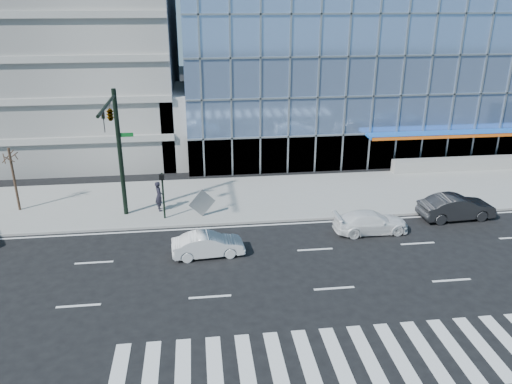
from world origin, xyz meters
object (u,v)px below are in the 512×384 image
Objects in this scene: dark_sedan at (456,207)px; traffic_signal at (113,128)px; ped_signal_post at (163,189)px; street_tree_near at (10,157)px; pedestrian at (159,196)px; tilted_panel at (202,203)px; white_suv at (371,222)px; white_sedan at (208,245)px.

traffic_signal is at bearing 82.16° from dark_sedan.
ped_signal_post is 0.71× the size of street_tree_near.
pedestrian is 1.53× the size of tilted_panel.
ped_signal_post is 0.63× the size of dark_sedan.
street_tree_near is 28.31m from dark_sedan.
street_tree_near is at bearing 146.85° from tilted_panel.
white_suv is 13.45m from pedestrian.
street_tree_near is 14.51m from white_sedan.
pedestrian is (-12.67, 4.50, 0.49)m from white_suv.
street_tree_near is 22.74m from white_suv.
dark_sedan is (15.72, 2.93, 0.14)m from white_sedan.
traffic_signal is 5.72m from pedestrian.
street_tree_near reaches higher than pedestrian.
pedestrian reaches higher than white_sedan.
pedestrian is 3.04m from tilted_panel.
white_sedan is 1.97× the size of pedestrian.
ped_signal_post is at bearing 160.12° from tilted_panel.
tilted_panel is (2.75, -1.30, -0.07)m from pedestrian.
street_tree_near is at bearing 77.28° from dark_sedan.
white_suv is (14.79, -2.77, -5.52)m from traffic_signal.
street_tree_near reaches higher than white_suv.
white_suv is 9.88m from white_sedan.
white_suv is at bearing 97.78° from dark_sedan.
dark_sedan reaches higher than white_sedan.
traffic_signal is at bearing 43.87° from white_sedan.
street_tree_near reaches higher than white_sedan.
white_suv is at bearing -84.47° from white_sedan.
tilted_panel is (-9.92, 3.20, 0.42)m from white_suv.
pedestrian is at bearing 20.79° from white_sedan.
traffic_signal is 2.67× the size of ped_signal_post.
street_tree_near is at bearing 164.94° from ped_signal_post.
white_sedan is at bearing 97.01° from dark_sedan.
traffic_signal is 7.06m from tilted_panel.
white_sedan is at bearing -31.61° from street_tree_near.
street_tree_near is 0.89× the size of dark_sedan.
white_sedan is 6.90m from pedestrian.
dark_sedan reaches higher than white_suv.
traffic_signal reaches higher than white_suv.
white_suv is at bearing -14.66° from street_tree_near.
pedestrian is (9.12, -1.20, -2.64)m from street_tree_near.
traffic_signal is 4.03× the size of pedestrian.
street_tree_near is at bearing 73.81° from white_suv.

